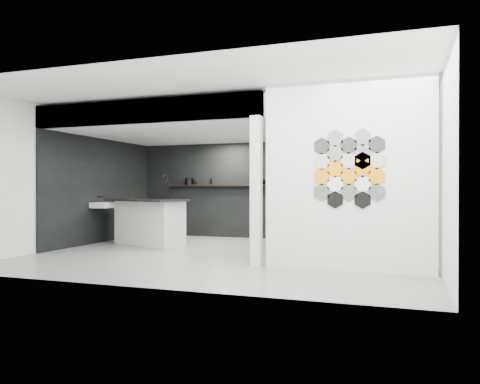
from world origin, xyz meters
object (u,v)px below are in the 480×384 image
at_px(wall_basin, 105,205).
at_px(glass_vase, 277,181).
at_px(kettle, 262,181).
at_px(bottle_dark, 211,181).
at_px(partition_panel, 348,176).
at_px(stockpot, 189,181).
at_px(utensil_cup, 195,183).
at_px(kitchen_island, 149,221).
at_px(glass_bowl, 277,182).

height_order(wall_basin, glass_vase, glass_vase).
relative_size(kettle, bottle_dark, 1.06).
bearing_deg(kettle, partition_panel, -79.55).
height_order(kettle, bottle_dark, bottle_dark).
xyz_separation_m(wall_basin, glass_vase, (3.39, 2.07, 0.55)).
bearing_deg(stockpot, utensil_cup, 0.00).
bearing_deg(kitchen_island, wall_basin, -155.33).
xyz_separation_m(wall_basin, kettle, (3.00, 2.07, 0.54)).
height_order(glass_bowl, glass_vase, glass_vase).
bearing_deg(wall_basin, utensil_cup, 59.23).
height_order(kettle, glass_bowl, kettle).
bearing_deg(bottle_dark, stockpot, 180.00).
xyz_separation_m(glass_vase, utensil_cup, (-2.16, 0.00, -0.03)).
relative_size(wall_basin, stockpot, 2.90).
bearing_deg(glass_vase, wall_basin, -148.65).
bearing_deg(utensil_cup, partition_panel, -42.38).
bearing_deg(glass_vase, kitchen_island, -139.60).
bearing_deg(glass_bowl, stockpot, 180.00).
bearing_deg(kitchen_island, glass_vase, 60.70).
xyz_separation_m(glass_bowl, bottle_dark, (-1.72, 0.00, 0.03)).
bearing_deg(partition_panel, stockpot, 138.67).
bearing_deg(kettle, wall_basin, -167.53).
distance_m(kettle, utensil_cup, 1.77).
height_order(glass_vase, bottle_dark, glass_vase).
distance_m(glass_vase, utensil_cup, 2.16).
height_order(stockpot, glass_bowl, stockpot).
distance_m(partition_panel, stockpot, 5.85).
height_order(partition_panel, wall_basin, partition_panel).
relative_size(stockpot, kettle, 1.26).
xyz_separation_m(partition_panel, kettle, (-2.46, 3.87, -0.01)).
relative_size(partition_panel, glass_vase, 17.90).
height_order(partition_panel, kettle, partition_panel).
bearing_deg(kettle, bottle_dark, 157.97).
relative_size(partition_panel, stockpot, 13.56).
relative_size(wall_basin, kettle, 3.65).
distance_m(kitchen_island, kettle, 2.91).
xyz_separation_m(partition_panel, kitchen_island, (-4.41, 1.88, -0.89)).
xyz_separation_m(kettle, glass_vase, (0.39, 0.00, 0.01)).
bearing_deg(glass_bowl, partition_panel, -61.77).
height_order(wall_basin, utensil_cup, utensil_cup).
height_order(kitchen_island, bottle_dark, kitchen_island).
distance_m(partition_panel, glass_bowl, 4.39).
height_order(glass_bowl, bottle_dark, bottle_dark).
xyz_separation_m(partition_panel, utensil_cup, (-4.24, 3.87, -0.03)).
bearing_deg(glass_bowl, glass_vase, 0.00).
distance_m(wall_basin, glass_vase, 4.01).
bearing_deg(kettle, kitchen_island, -156.47).
height_order(kettle, utensil_cup, kettle).
distance_m(partition_panel, utensil_cup, 5.73).
bearing_deg(utensil_cup, stockpot, 180.00).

